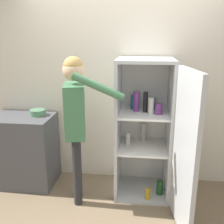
% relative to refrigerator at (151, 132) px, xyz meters
% --- Properties ---
extents(ground_plane, '(12.00, 12.00, 0.00)m').
position_rel_refrigerator_xyz_m(ground_plane, '(-0.37, -0.53, -0.84)').
color(ground_plane, '#7A664C').
extents(wall_back, '(7.00, 0.06, 2.55)m').
position_rel_refrigerator_xyz_m(wall_back, '(-0.37, 0.45, 0.44)').
color(wall_back, beige).
rests_on(wall_back, ground_plane).
extents(refrigerator, '(0.79, 1.26, 1.68)m').
position_rel_refrigerator_xyz_m(refrigerator, '(0.00, 0.00, 0.00)').
color(refrigerator, '#B7BABC').
rests_on(refrigerator, ground_plane).
extents(person, '(0.71, 0.50, 1.72)m').
position_rel_refrigerator_xyz_m(person, '(-0.84, -0.19, 0.28)').
color(person, '#262628').
rests_on(person, ground_plane).
extents(counter, '(0.79, 0.56, 0.93)m').
position_rel_refrigerator_xyz_m(counter, '(-1.64, 0.12, -0.37)').
color(counter, '#4C4C51').
rests_on(counter, ground_plane).
extents(bowl, '(0.20, 0.20, 0.08)m').
position_rel_refrigerator_xyz_m(bowl, '(-1.45, 0.20, 0.13)').
color(bowl, '#517F5B').
rests_on(bowl, counter).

